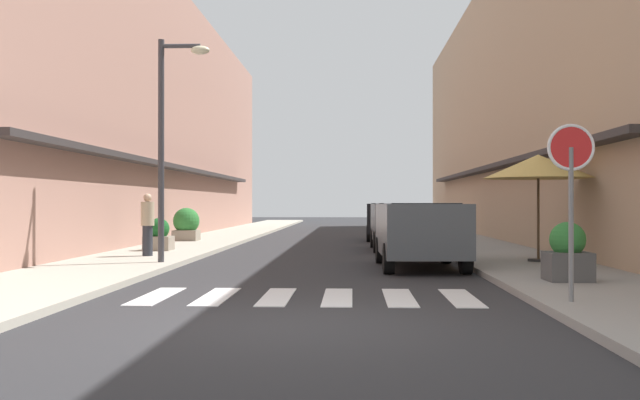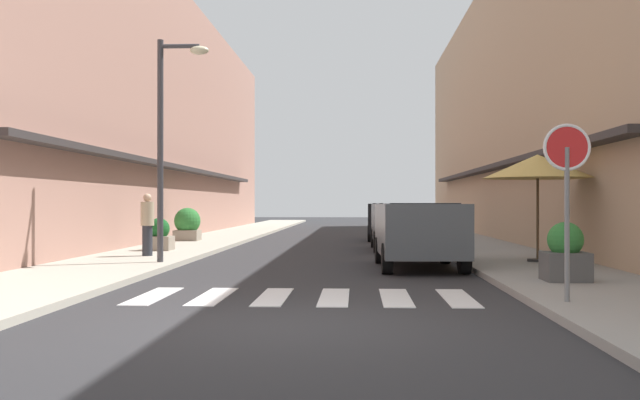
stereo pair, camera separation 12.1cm
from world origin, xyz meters
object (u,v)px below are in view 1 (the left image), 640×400
Objects in this scene: parked_car_far at (391,217)px; planter_midblock at (159,236)px; pedestrian_walking_near at (148,223)px; parked_car_near at (420,227)px; street_lamp at (170,125)px; round_street_sign at (571,166)px; cafe_umbrella at (538,167)px; planter_far at (186,225)px; planter_corner at (568,254)px; parked_car_mid at (401,221)px.

parked_car_far is 4.68× the size of planter_midblock.
parked_car_far is at bearing 158.91° from pedestrian_walking_near.
street_lamp is (-5.69, 0.04, 2.33)m from parked_car_near.
planter_midblock is 0.58× the size of pedestrian_walking_near.
round_street_sign is at bearing 56.27° from pedestrian_walking_near.
cafe_umbrella reaches higher than parked_car_near.
parked_car_near is 3.51× the size of planter_far.
street_lamp is 3.20× the size of pedestrian_walking_near.
street_lamp is 8.55m from cafe_umbrella.
pedestrian_walking_near is at bearing 147.89° from planter_corner.
cafe_umbrella is 10.62m from planter_midblock.
pedestrian_walking_near is at bearing 118.58° from street_lamp.
planter_corner is 16.42m from planter_far.
parked_car_near is 1.70× the size of round_street_sign.
cafe_umbrella is at bearing -76.82° from parked_car_far.
parked_car_near is at bearing 121.38° from planter_corner.
street_lamp reaches higher than pedestrian_walking_near.
parked_car_mid is at bearing 134.33° from pedestrian_walking_near.
planter_far is (-10.28, 8.98, -1.61)m from cafe_umbrella.
parked_car_mid is 0.78× the size of street_lamp.
parked_car_far is 0.85× the size of street_lamp.
street_lamp is (-7.18, 6.38, 1.27)m from round_street_sign.
street_lamp is at bearing -79.32° from planter_far.
round_street_sign is 2.38× the size of planter_corner.
parked_car_far is at bearing 90.00° from parked_car_mid.
planter_corner reaches higher than planter_midblock.
planter_corner is at bearing -58.62° from parked_car_near.
pedestrian_walking_near is (-1.06, 1.94, -2.30)m from street_lamp.
parked_car_far is 4.22× the size of planter_corner.
cafe_umbrella is (2.79, -5.72, 1.39)m from parked_car_mid.
pedestrian_walking_near is (-6.75, -4.34, 0.03)m from parked_car_mid.
cafe_umbrella reaches higher than pedestrian_walking_near.
parked_car_far is at bearing 97.83° from planter_corner.
cafe_umbrella reaches higher than planter_corner.
planter_midblock is 0.78× the size of planter_far.
pedestrian_walking_near is (-8.97, 5.63, 0.37)m from planter_corner.
street_lamp is 5.14m from planter_midblock.
street_lamp is 5.52× the size of planter_midblock.
parked_car_mid is at bearing 115.98° from cafe_umbrella.
planter_far is (-7.49, 3.26, -0.22)m from parked_car_mid.
street_lamp is 10.05m from planter_far.
parked_car_far is 8.04m from planter_far.
planter_far is at bearing -162.84° from pedestrian_walking_near.
cafe_umbrella is 2.47× the size of planter_corner.
parked_car_mid and parked_car_far have the same top height.
planter_far is at bearing 100.68° from street_lamp.
cafe_umbrella is 2.14× the size of planter_far.
cafe_umbrella is (1.30, 6.95, 0.32)m from round_street_sign.
cafe_umbrella is at bearing 3.82° from street_lamp.
street_lamp is 4.98× the size of planter_corner.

